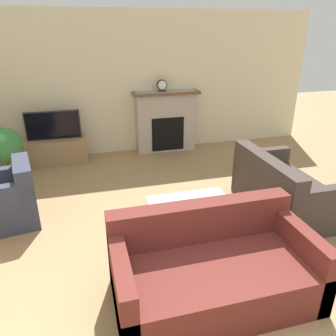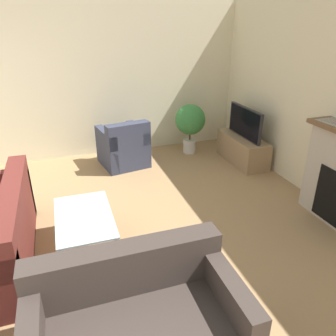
{
  "view_description": "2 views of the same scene",
  "coord_description": "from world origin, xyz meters",
  "px_view_note": "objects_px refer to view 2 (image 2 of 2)",
  "views": [
    {
      "loc": [
        -0.79,
        -1.28,
        2.37
      ],
      "look_at": [
        0.26,
        2.56,
        0.66
      ],
      "focal_mm": 35.0,
      "sensor_mm": 36.0,
      "label": 1
    },
    {
      "loc": [
        3.46,
        1.88,
        2.35
      ],
      "look_at": [
        0.41,
        2.9,
        0.88
      ],
      "focal_mm": 35.0,
      "sensor_mm": 36.0,
      "label": 2
    }
  ],
  "objects_px": {
    "couch_loveseat": "(137,330)",
    "armchair_by_window": "(124,149)",
    "coffee_table": "(84,220)",
    "tv": "(245,122)",
    "potted_plant": "(190,122)"
  },
  "relations": [
    {
      "from": "tv",
      "to": "armchair_by_window",
      "type": "bearing_deg",
      "value": -104.54
    },
    {
      "from": "armchair_by_window",
      "to": "coffee_table",
      "type": "xyz_separation_m",
      "value": [
        2.19,
        -0.87,
        0.09
      ]
    },
    {
      "from": "tv",
      "to": "armchair_by_window",
      "type": "height_order",
      "value": "tv"
    },
    {
      "from": "armchair_by_window",
      "to": "potted_plant",
      "type": "height_order",
      "value": "potted_plant"
    },
    {
      "from": "coffee_table",
      "to": "tv",
      "type": "bearing_deg",
      "value": 119.81
    },
    {
      "from": "couch_loveseat",
      "to": "coffee_table",
      "type": "distance_m",
      "value": 1.45
    },
    {
      "from": "tv",
      "to": "coffee_table",
      "type": "xyz_separation_m",
      "value": [
        1.66,
        -2.91,
        -0.33
      ]
    },
    {
      "from": "armchair_by_window",
      "to": "potted_plant",
      "type": "relative_size",
      "value": 0.95
    },
    {
      "from": "armchair_by_window",
      "to": "coffee_table",
      "type": "distance_m",
      "value": 2.36
    },
    {
      "from": "couch_loveseat",
      "to": "armchair_by_window",
      "type": "relative_size",
      "value": 1.7
    },
    {
      "from": "tv",
      "to": "armchair_by_window",
      "type": "relative_size",
      "value": 1.1
    },
    {
      "from": "potted_plant",
      "to": "couch_loveseat",
      "type": "bearing_deg",
      "value": -27.16
    },
    {
      "from": "couch_loveseat",
      "to": "potted_plant",
      "type": "xyz_separation_m",
      "value": [
        -3.8,
        1.95,
        0.32
      ]
    },
    {
      "from": "coffee_table",
      "to": "potted_plant",
      "type": "distance_m",
      "value": 3.23
    },
    {
      "from": "tv",
      "to": "couch_loveseat",
      "type": "xyz_separation_m",
      "value": [
        3.09,
        -2.68,
        -0.44
      ]
    }
  ]
}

